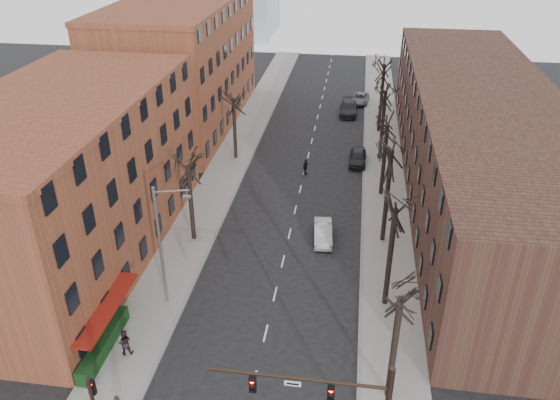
% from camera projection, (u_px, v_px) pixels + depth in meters
% --- Properties ---
extents(sidewalk_left, '(4.00, 90.00, 0.15)m').
position_uv_depth(sidewalk_left, '(234.00, 154.00, 59.27)').
color(sidewalk_left, gray).
rests_on(sidewalk_left, ground).
extents(sidewalk_right, '(4.00, 90.00, 0.15)m').
position_uv_depth(sidewalk_right, '(383.00, 163.00, 57.27)').
color(sidewalk_right, gray).
rests_on(sidewalk_right, ground).
extents(building_left_near, '(12.00, 26.00, 12.00)m').
position_uv_depth(building_left_near, '(66.00, 184.00, 40.09)').
color(building_left_near, brown).
rests_on(building_left_near, ground).
extents(building_left_far, '(12.00, 28.00, 14.00)m').
position_uv_depth(building_left_far, '(182.00, 66.00, 64.72)').
color(building_left_far, brown).
rests_on(building_left_far, ground).
extents(building_right, '(12.00, 50.00, 10.00)m').
position_uv_depth(building_right, '(478.00, 142.00, 49.55)').
color(building_right, '#452D20').
rests_on(building_right, ground).
extents(awning_left, '(1.20, 7.00, 0.15)m').
position_uv_depth(awning_left, '(114.00, 340.00, 34.38)').
color(awning_left, maroon).
rests_on(awning_left, ground).
extents(hedge, '(0.80, 6.00, 1.00)m').
position_uv_depth(hedge, '(104.00, 344.00, 33.21)').
color(hedge, '#133817').
rests_on(hedge, sidewalk_left).
extents(tree_right_a, '(5.20, 5.20, 10.00)m').
position_uv_depth(tree_right_a, '(388.00, 396.00, 30.51)').
color(tree_right_a, black).
rests_on(tree_right_a, ground).
extents(tree_right_b, '(5.20, 5.20, 10.80)m').
position_uv_depth(tree_right_b, '(384.00, 304.00, 37.44)').
color(tree_right_b, black).
rests_on(tree_right_b, ground).
extents(tree_right_c, '(5.20, 5.20, 11.60)m').
position_uv_depth(tree_right_c, '(382.00, 241.00, 44.37)').
color(tree_right_c, black).
rests_on(tree_right_c, ground).
extents(tree_right_d, '(5.20, 5.20, 10.00)m').
position_uv_depth(tree_right_d, '(380.00, 195.00, 51.29)').
color(tree_right_d, black).
rests_on(tree_right_d, ground).
extents(tree_right_e, '(5.20, 5.20, 10.80)m').
position_uv_depth(tree_right_e, '(379.00, 159.00, 58.22)').
color(tree_right_e, black).
rests_on(tree_right_e, ground).
extents(tree_right_f, '(5.20, 5.20, 11.60)m').
position_uv_depth(tree_right_f, '(378.00, 132.00, 65.15)').
color(tree_right_f, black).
rests_on(tree_right_f, ground).
extents(tree_left_a, '(5.20, 5.20, 9.50)m').
position_uv_depth(tree_left_a, '(194.00, 239.00, 44.54)').
color(tree_left_a, black).
rests_on(tree_left_a, ground).
extents(tree_left_b, '(5.20, 5.20, 9.50)m').
position_uv_depth(tree_left_b, '(236.00, 159.00, 58.39)').
color(tree_left_b, black).
rests_on(tree_left_b, ground).
extents(streetlight, '(2.45, 0.22, 9.03)m').
position_uv_depth(streetlight, '(162.00, 242.00, 35.11)').
color(streetlight, slate).
rests_on(streetlight, ground).
extents(silver_sedan, '(1.82, 4.22, 1.35)m').
position_uv_depth(silver_sedan, '(323.00, 233.00, 44.20)').
color(silver_sedan, '#ACAFB3').
rests_on(silver_sedan, ground).
extents(parked_car_near, '(1.84, 4.38, 1.48)m').
position_uv_depth(parked_car_near, '(358.00, 157.00, 56.94)').
color(parked_car_near, black).
rests_on(parked_car_near, ground).
extents(parked_car_mid, '(2.22, 5.34, 1.54)m').
position_uv_depth(parked_car_mid, '(348.00, 108.00, 70.11)').
color(parked_car_mid, black).
rests_on(parked_car_mid, ground).
extents(parked_car_far, '(2.42, 4.65, 1.25)m').
position_uv_depth(parked_car_far, '(361.00, 98.00, 74.03)').
color(parked_car_far, slate).
rests_on(parked_car_far, ground).
extents(pedestrian_b, '(1.02, 0.89, 1.77)m').
position_uv_depth(pedestrian_b, '(125.00, 342.00, 32.77)').
color(pedestrian_b, black).
rests_on(pedestrian_b, sidewalk_left).
extents(pedestrian_crossing, '(0.75, 1.03, 1.63)m').
position_uv_depth(pedestrian_crossing, '(306.00, 167.00, 54.72)').
color(pedestrian_crossing, black).
rests_on(pedestrian_crossing, ground).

